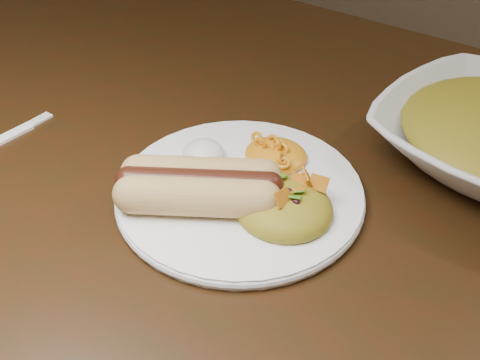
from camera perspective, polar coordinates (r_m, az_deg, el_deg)
The scene contains 6 objects.
table at distance 0.75m, azimuth -1.92°, elevation -2.07°, with size 1.60×0.90×0.75m.
plate at distance 0.60m, azimuth -0.00°, elevation -1.25°, with size 0.26×0.26×0.01m, color white.
hotdog at distance 0.57m, azimuth -4.18°, elevation -0.53°, with size 0.14×0.14×0.04m.
mac_and_cheese at distance 0.63m, azimuth 3.71°, elevation 3.28°, with size 0.07×0.07×0.03m, color gold.
sour_cream at distance 0.63m, azimuth -3.75°, elevation 3.17°, with size 0.05×0.05×0.03m, color white.
taco_salad at distance 0.56m, azimuth 4.49°, elevation -2.00°, with size 0.10×0.10×0.04m.
Camera 1 is at (0.35, -0.44, 1.14)m, focal length 42.00 mm.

